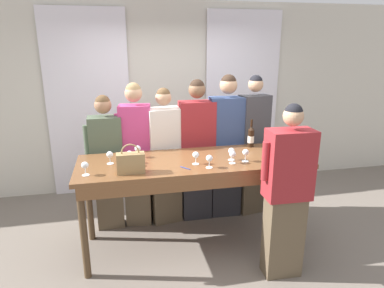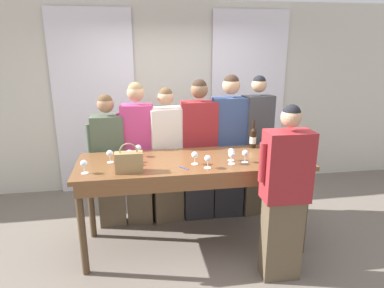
# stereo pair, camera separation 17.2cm
# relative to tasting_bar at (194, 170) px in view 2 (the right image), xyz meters

# --- Properties ---
(ground_plane) EXTENTS (18.00, 18.00, 0.00)m
(ground_plane) POSITION_rel_tasting_bar_xyz_m (0.00, 0.03, -0.91)
(ground_plane) COLOR #70665B
(wall_back) EXTENTS (12.00, 0.06, 2.80)m
(wall_back) POSITION_rel_tasting_bar_xyz_m (0.00, 1.84, 0.49)
(wall_back) COLOR beige
(wall_back) RESTS_ON ground_plane
(curtain_panel_left) EXTENTS (1.17, 0.03, 2.69)m
(curtain_panel_left) POSITION_rel_tasting_bar_xyz_m (-1.17, 1.78, 0.43)
(curtain_panel_left) COLOR white
(curtain_panel_left) RESTS_ON ground_plane
(curtain_panel_right) EXTENTS (1.17, 0.03, 2.69)m
(curtain_panel_right) POSITION_rel_tasting_bar_xyz_m (1.17, 1.78, 0.43)
(curtain_panel_right) COLOR white
(curtain_panel_right) RESTS_ON ground_plane
(tasting_bar) EXTENTS (2.43, 0.85, 1.02)m
(tasting_bar) POSITION_rel_tasting_bar_xyz_m (0.00, 0.00, 0.00)
(tasting_bar) COLOR brown
(tasting_bar) RESTS_ON ground_plane
(wine_bottle) EXTENTS (0.08, 0.08, 0.33)m
(wine_bottle) POSITION_rel_tasting_bar_xyz_m (0.77, 0.35, 0.23)
(wine_bottle) COLOR black
(wine_bottle) RESTS_ON tasting_bar
(handbag) EXTENTS (0.26, 0.11, 0.29)m
(handbag) POSITION_rel_tasting_bar_xyz_m (-0.67, -0.22, 0.21)
(handbag) COLOR #997A4C
(handbag) RESTS_ON tasting_bar
(wine_glass_front_left) EXTENTS (0.07, 0.07, 0.13)m
(wine_glass_front_left) POSITION_rel_tasting_bar_xyz_m (-0.67, 0.06, 0.20)
(wine_glass_front_left) COLOR white
(wine_glass_front_left) RESTS_ON tasting_bar
(wine_glass_front_mid) EXTENTS (0.07, 0.07, 0.13)m
(wine_glass_front_mid) POSITION_rel_tasting_bar_xyz_m (-1.09, -0.19, 0.20)
(wine_glass_front_mid) COLOR white
(wine_glass_front_mid) RESTS_ON tasting_bar
(wine_glass_front_right) EXTENTS (0.07, 0.07, 0.13)m
(wine_glass_front_right) POSITION_rel_tasting_bar_xyz_m (0.39, -0.06, 0.20)
(wine_glass_front_right) COLOR white
(wine_glass_front_right) RESTS_ON tasting_bar
(wine_glass_center_left) EXTENTS (0.07, 0.07, 0.13)m
(wine_glass_center_left) POSITION_rel_tasting_bar_xyz_m (0.10, -0.24, 0.20)
(wine_glass_center_left) COLOR white
(wine_glass_center_left) RESTS_ON tasting_bar
(wine_glass_center_mid) EXTENTS (0.07, 0.07, 0.13)m
(wine_glass_center_mid) POSITION_rel_tasting_bar_xyz_m (-0.69, -0.02, 0.20)
(wine_glass_center_mid) COLOR white
(wine_glass_center_mid) RESTS_ON tasting_bar
(wine_glass_center_right) EXTENTS (0.07, 0.07, 0.13)m
(wine_glass_center_right) POSITION_rel_tasting_bar_xyz_m (-0.57, 0.23, 0.20)
(wine_glass_center_right) COLOR white
(wine_glass_center_right) RESTS_ON tasting_bar
(wine_glass_back_left) EXTENTS (0.07, 0.07, 0.13)m
(wine_glass_back_left) POSITION_rel_tasting_bar_xyz_m (-0.01, -0.11, 0.20)
(wine_glass_back_left) COLOR white
(wine_glass_back_left) RESTS_ON tasting_bar
(wine_glass_back_mid) EXTENTS (0.07, 0.07, 0.13)m
(wine_glass_back_mid) POSITION_rel_tasting_bar_xyz_m (1.01, -0.33, 0.20)
(wine_glass_back_mid) COLOR white
(wine_glass_back_mid) RESTS_ON tasting_bar
(wine_glass_back_right) EXTENTS (0.07, 0.07, 0.13)m
(wine_glass_back_right) POSITION_rel_tasting_bar_xyz_m (0.52, -0.14, 0.20)
(wine_glass_back_right) COLOR white
(wine_glass_back_right) RESTS_ON tasting_bar
(wine_glass_near_host) EXTENTS (0.07, 0.07, 0.13)m
(wine_glass_near_host) POSITION_rel_tasting_bar_xyz_m (0.37, -0.16, 0.20)
(wine_glass_near_host) COLOR white
(wine_glass_near_host) RESTS_ON tasting_bar
(wine_glass_by_bottle) EXTENTS (0.07, 0.07, 0.13)m
(wine_glass_by_bottle) POSITION_rel_tasting_bar_xyz_m (0.93, -0.20, 0.20)
(wine_glass_by_bottle) COLOR white
(wine_glass_by_bottle) RESTS_ON tasting_bar
(wine_glass_by_handbag) EXTENTS (0.07, 0.07, 0.13)m
(wine_glass_by_handbag) POSITION_rel_tasting_bar_xyz_m (-0.87, 0.09, 0.20)
(wine_glass_by_handbag) COLOR white
(wine_glass_by_handbag) RESTS_ON tasting_bar
(pen) EXTENTS (0.09, 0.10, 0.01)m
(pen) POSITION_rel_tasting_bar_xyz_m (-0.14, -0.21, 0.11)
(pen) COLOR #193399
(pen) RESTS_ON tasting_bar
(guest_olive_jacket) EXTENTS (0.49, 0.25, 1.65)m
(guest_olive_jacket) POSITION_rel_tasting_bar_xyz_m (-0.92, 0.64, -0.06)
(guest_olive_jacket) COLOR brown
(guest_olive_jacket) RESTS_ON ground_plane
(guest_pink_top) EXTENTS (0.48, 0.28, 1.78)m
(guest_pink_top) POSITION_rel_tasting_bar_xyz_m (-0.57, 0.64, 0.02)
(guest_pink_top) COLOR brown
(guest_pink_top) RESTS_ON ground_plane
(guest_cream_sweater) EXTENTS (0.54, 0.36, 1.71)m
(guest_cream_sweater) POSITION_rel_tasting_bar_xyz_m (-0.23, 0.64, -0.05)
(guest_cream_sweater) COLOR brown
(guest_cream_sweater) RESTS_ON ground_plane
(guest_striped_shirt) EXTENTS (0.54, 0.23, 1.80)m
(guest_striped_shirt) POSITION_rel_tasting_bar_xyz_m (0.18, 0.64, 0.02)
(guest_striped_shirt) COLOR #28282D
(guest_striped_shirt) RESTS_ON ground_plane
(guest_navy_coat) EXTENTS (0.56, 0.24, 1.85)m
(guest_navy_coat) POSITION_rel_tasting_bar_xyz_m (0.57, 0.64, 0.05)
(guest_navy_coat) COLOR #28282D
(guest_navy_coat) RESTS_ON ground_plane
(guest_beige_cap) EXTENTS (0.48, 0.30, 1.84)m
(guest_beige_cap) POSITION_rel_tasting_bar_xyz_m (0.92, 0.64, 0.04)
(guest_beige_cap) COLOR brown
(guest_beige_cap) RESTS_ON ground_plane
(host_pouring) EXTENTS (0.53, 0.26, 1.71)m
(host_pouring) POSITION_rel_tasting_bar_xyz_m (0.74, -0.65, -0.05)
(host_pouring) COLOR brown
(host_pouring) RESTS_ON ground_plane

